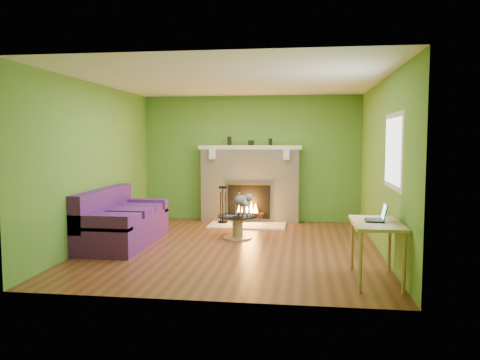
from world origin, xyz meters
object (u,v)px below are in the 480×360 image
Objects in this scene: coffee_table at (238,225)px; cat at (243,203)px; desk at (377,229)px; sofa at (121,223)px.

cat is (0.08, 0.05, 0.37)m from coffee_table.
coffee_table is 0.72× the size of desk.
cat is at bearing 32.01° from coffee_table.
sofa is 2.06m from cat.
desk is at bearing -84.79° from cat.
coffee_table is (1.83, 0.68, -0.12)m from sofa.
coffee_table is 0.38m from cat.
sofa is 2.04× the size of desk.
cat is at bearing 21.05° from sofa.
sofa is at bearing 166.27° from cat.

